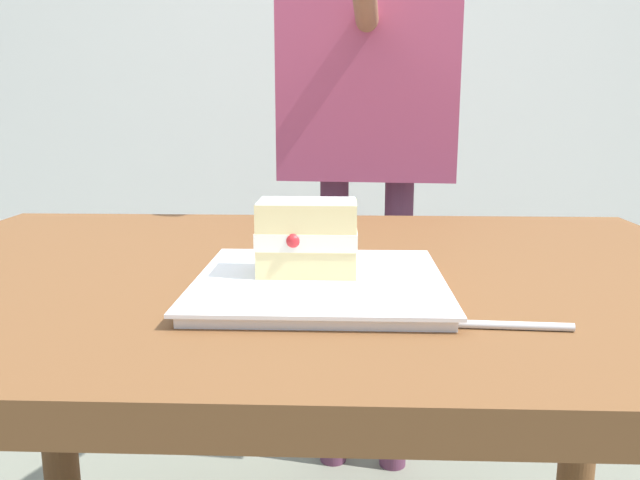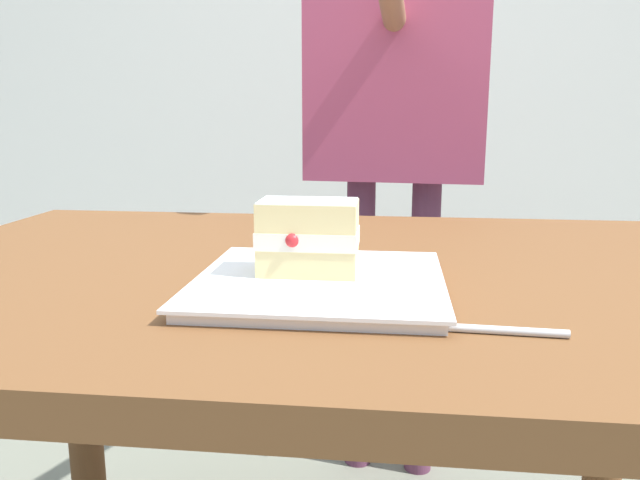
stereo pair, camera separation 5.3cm
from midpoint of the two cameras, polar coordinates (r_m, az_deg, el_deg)
name	(u,v)px [view 2 (the right image)]	position (r m, az deg, el deg)	size (l,w,h in m)	color
patio_table	(309,350)	(0.86, 0.74, -10.10)	(1.17, 0.80, 0.74)	brown
dessert_plate	(320,283)	(0.71, 2.14, -4.01)	(0.28, 0.28, 0.02)	white
cake_slice	(308,237)	(0.71, 1.04, 0.26)	(0.11, 0.08, 0.09)	#EAD18C
dessert_fork	(459,328)	(0.60, 15.11, -7.81)	(0.17, 0.03, 0.01)	silver
diner_person	(397,74)	(1.54, 8.04, 14.85)	(0.44, 0.56, 1.54)	#5D3049
patio_building	(461,65)	(4.61, 13.17, 15.33)	(5.19, 3.42, 2.50)	silver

